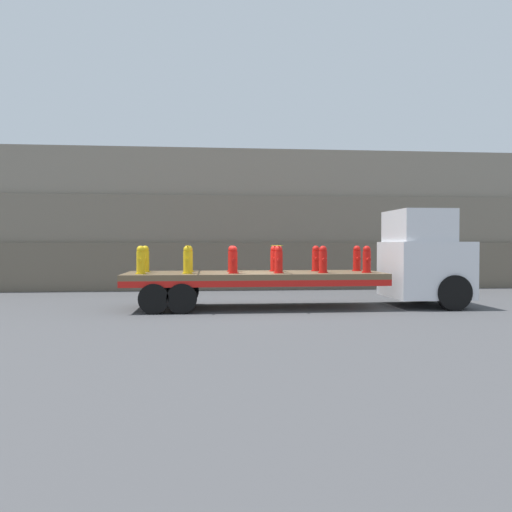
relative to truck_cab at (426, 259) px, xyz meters
name	(u,v)px	position (x,y,z in m)	size (l,w,h in m)	color
ground_plane	(255,308)	(-5.99, 0.00, -1.64)	(120.00, 120.00, 0.00)	#474749
rock_cliff	(240,220)	(-5.99, 8.13, 1.70)	(60.00, 3.30, 6.67)	#665B4C
truck_cab	(426,259)	(0.00, 0.00, 0.00)	(2.54, 2.73, 3.33)	silver
flatbed_trailer	(238,279)	(-6.54, 0.00, -0.66)	(8.60, 2.65, 1.20)	brown
fire_hydrant_yellow_near_0	(141,260)	(-9.69, -0.56, 0.01)	(0.33, 0.54, 0.90)	gold
fire_hydrant_yellow_far_0	(145,259)	(-9.69, 0.56, 0.01)	(0.33, 0.54, 0.90)	gold
fire_hydrant_yellow_near_1	(187,260)	(-8.21, -0.56, 0.01)	(0.33, 0.54, 0.90)	gold
fire_hydrant_yellow_far_1	(189,259)	(-8.21, 0.56, 0.01)	(0.33, 0.54, 0.90)	gold
fire_hydrant_red_near_2	(233,260)	(-6.73, -0.56, 0.01)	(0.33, 0.54, 0.90)	red
fire_hydrant_red_far_2	(232,259)	(-6.73, 0.56, 0.01)	(0.33, 0.54, 0.90)	red
fire_hydrant_red_near_3	(279,260)	(-5.25, -0.56, 0.01)	(0.33, 0.54, 0.90)	red
fire_hydrant_red_far_3	(274,259)	(-5.25, 0.56, 0.01)	(0.33, 0.54, 0.90)	red
fire_hydrant_red_near_4	(323,260)	(-3.77, -0.56, 0.01)	(0.33, 0.54, 0.90)	red
fire_hydrant_red_far_4	(316,259)	(-3.77, 0.56, 0.01)	(0.33, 0.54, 0.90)	red
fire_hydrant_red_near_5	(367,260)	(-2.29, -0.56, 0.01)	(0.33, 0.54, 0.90)	red
fire_hydrant_red_far_5	(357,259)	(-2.29, 0.56, 0.01)	(0.33, 0.54, 0.90)	red
cargo_strap_rear	(188,245)	(-8.21, 0.00, 0.47)	(0.05, 2.76, 0.01)	yellow
cargo_strap_middle	(276,245)	(-5.25, 0.00, 0.47)	(0.05, 2.76, 0.01)	yellow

